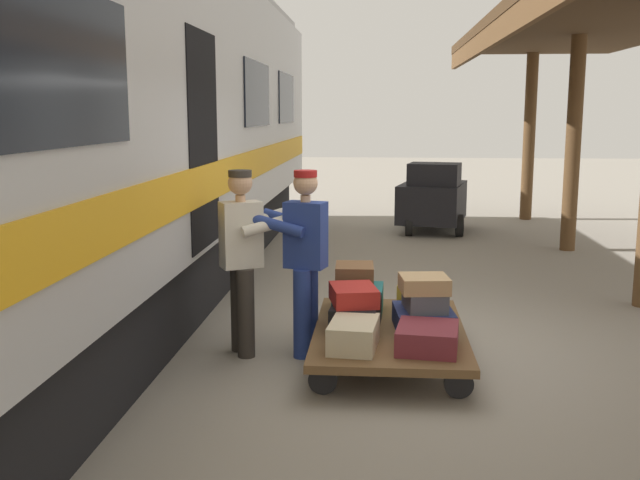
{
  "coord_description": "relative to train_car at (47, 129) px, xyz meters",
  "views": [
    {
      "loc": [
        0.54,
        6.78,
        2.21
      ],
      "look_at": [
        1.03,
        0.69,
        1.15
      ],
      "focal_mm": 41.33,
      "sensor_mm": 36.0,
      "label": 1
    }
  ],
  "objects": [
    {
      "name": "ground_plane",
      "position": [
        -3.67,
        0.0,
        -2.06
      ],
      "size": [
        60.0,
        60.0,
        0.0
      ],
      "primitive_type": "plane",
      "color": "gray"
    },
    {
      "name": "train_car",
      "position": [
        0.0,
        0.0,
        0.0
      ],
      "size": [
        3.03,
        17.46,
        4.0
      ],
      "color": "#B7BABF",
      "rests_on": "ground_plane"
    },
    {
      "name": "luggage_cart",
      "position": [
        -3.24,
        0.39,
        -1.8
      ],
      "size": [
        1.33,
        2.1,
        0.3
      ],
      "color": "brown",
      "rests_on": "ground_plane"
    },
    {
      "name": "suitcase_cream_canvas",
      "position": [
        -2.94,
        0.97,
        -1.64
      ],
      "size": [
        0.43,
        0.61,
        0.23
      ],
      "primitive_type": "cube",
      "rotation": [
        0.0,
        0.0,
        -0.1
      ],
      "color": "beige",
      "rests_on": "luggage_cart"
    },
    {
      "name": "suitcase_yellow_case",
      "position": [
        -3.54,
        -0.18,
        -1.61
      ],
      "size": [
        0.46,
        0.52,
        0.3
      ],
      "primitive_type": "cube",
      "rotation": [
        0.0,
        0.0,
        -0.14
      ],
      "color": "gold",
      "rests_on": "luggage_cart"
    },
    {
      "name": "suitcase_navy_fabric",
      "position": [
        -3.54,
        0.39,
        -1.66
      ],
      "size": [
        0.55,
        0.63,
        0.19
      ],
      "primitive_type": "cube",
      "rotation": [
        0.0,
        0.0,
        0.09
      ],
      "color": "navy",
      "rests_on": "luggage_cart"
    },
    {
      "name": "suitcase_teal_softside",
      "position": [
        -2.94,
        -0.18,
        -1.64
      ],
      "size": [
        0.5,
        0.5,
        0.24
      ],
      "primitive_type": "cube",
      "rotation": [
        0.0,
        0.0,
        -0.03
      ],
      "color": "#1E666B",
      "rests_on": "luggage_cart"
    },
    {
      "name": "suitcase_burgundy_valise",
      "position": [
        -3.54,
        0.97,
        -1.66
      ],
      "size": [
        0.55,
        0.61,
        0.2
      ],
      "primitive_type": "cube",
      "rotation": [
        0.0,
        0.0,
        -0.13
      ],
      "color": "maroon",
      "rests_on": "luggage_cart"
    },
    {
      "name": "suitcase_black_hardshell",
      "position": [
        -2.94,
        0.39,
        -1.64
      ],
      "size": [
        0.46,
        0.67,
        0.23
      ],
      "primitive_type": "cube",
      "rotation": [
        0.0,
        0.0,
        -0.09
      ],
      "color": "black",
      "rests_on": "luggage_cart"
    },
    {
      "name": "suitcase_red_plastic",
      "position": [
        -2.92,
        0.42,
        -1.45
      ],
      "size": [
        0.47,
        0.56,
        0.16
      ],
      "primitive_type": "cube",
      "rotation": [
        0.0,
        0.0,
        0.21
      ],
      "color": "#AD231E",
      "rests_on": "suitcase_black_hardshell"
    },
    {
      "name": "suitcase_slate_roller",
      "position": [
        -3.55,
        0.42,
        -1.49
      ],
      "size": [
        0.4,
        0.48,
        0.17
      ],
      "primitive_type": "cube",
      "rotation": [
        0.0,
        0.0,
        0.15
      ],
      "color": "#4C515B",
      "rests_on": "suitcase_navy_fabric"
    },
    {
      "name": "suitcase_brown_leather",
      "position": [
        -2.9,
        -0.19,
        -1.41
      ],
      "size": [
        0.38,
        0.44,
        0.21
      ],
      "primitive_type": "cube",
      "rotation": [
        0.0,
        0.0,
        0.03
      ],
      "color": "brown",
      "rests_on": "suitcase_teal_softside"
    },
    {
      "name": "suitcase_tan_vintage",
      "position": [
        -3.54,
        0.45,
        -1.33
      ],
      "size": [
        0.45,
        0.44,
        0.14
      ],
      "primitive_type": "cube",
      "rotation": [
        0.0,
        0.0,
        0.12
      ],
      "color": "tan",
      "rests_on": "suitcase_slate_roller"
    },
    {
      "name": "porter_in_overalls",
      "position": [
        -2.45,
        0.26,
        -1.14
      ],
      "size": [
        0.72,
        0.54,
        1.7
      ],
      "color": "navy",
      "rests_on": "ground_plane"
    },
    {
      "name": "porter_by_door",
      "position": [
        -1.91,
        0.28,
        -1.14
      ],
      "size": [
        0.74,
        0.62,
        1.7
      ],
      "color": "#332D28",
      "rests_on": "ground_plane"
    },
    {
      "name": "baggage_tug",
      "position": [
        -4.13,
        -7.01,
        -1.43
      ],
      "size": [
        1.44,
        1.9,
        1.3
      ],
      "color": "black",
      "rests_on": "ground_plane"
    }
  ]
}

